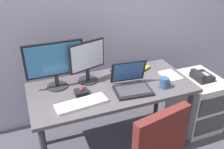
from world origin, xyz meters
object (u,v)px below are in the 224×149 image
monitor_side (87,60)px  paper_notepad (170,75)px  trackball_mouse (81,92)px  file_cabinet (196,102)px  banana (144,69)px  cell_phone (117,72)px  coffee_mug (164,83)px  monitor_main (55,62)px  laptop (131,83)px  desk_phone (202,76)px  keyboard (82,103)px

monitor_side → paper_notepad: size_ratio=1.85×
monitor_side → trackball_mouse: monitor_side is taller
trackball_mouse → file_cabinet: bearing=1.2°
banana → cell_phone: bearing=169.0°
coffee_mug → banana: 0.35m
monitor_main → laptop: monitor_main is taller
desk_phone → keyboard: (-1.30, -0.15, 0.10)m
trackball_mouse → paper_notepad: (0.88, 0.01, -0.02)m
file_cabinet → paper_notepad: size_ratio=2.82×
file_cabinet → laptop: (-0.84, -0.10, 0.46)m
monitor_main → paper_notepad: size_ratio=2.38×
keyboard → cell_phone: size_ratio=2.97×
laptop → banana: laptop is taller
monitor_main → paper_notepad: monitor_main is taller
paper_notepad → banana: size_ratio=1.09×
keyboard → cell_phone: bearing=40.5°
trackball_mouse → desk_phone: bearing=0.5°
coffee_mug → file_cabinet: bearing=17.5°
trackball_mouse → coffee_mug: size_ratio=1.16×
monitor_main → laptop: (0.59, -0.26, -0.19)m
desk_phone → paper_notepad: paper_notepad is taller
monitor_side → coffee_mug: (0.59, -0.35, -0.17)m
monitor_main → keyboard: 0.43m
file_cabinet → trackball_mouse: 1.34m
coffee_mug → laptop: bearing=163.5°
file_cabinet → keyboard: keyboard is taller
file_cabinet → banana: (-0.58, 0.17, 0.43)m
monitor_main → laptop: bearing=-24.1°
laptop → coffee_mug: size_ratio=3.57×
keyboard → monitor_side: bearing=65.6°
file_cabinet → laptop: 0.97m
monitor_side → trackball_mouse: 0.30m
file_cabinet → monitor_main: size_ratio=1.19×
keyboard → banana: banana is taller
coffee_mug → paper_notepad: 0.24m
keyboard → coffee_mug: size_ratio=4.45×
paper_notepad → file_cabinet: bearing=3.0°
keyboard → file_cabinet: bearing=7.4°
trackball_mouse → banana: size_ratio=0.58×
coffee_mug → banana: coffee_mug is taller
monitor_main → keyboard: monitor_main is taller
desk_phone → monitor_main: monitor_main is taller
monitor_side → coffee_mug: bearing=-30.8°
file_cabinet → trackball_mouse: (-1.27, -0.03, 0.43)m
monitor_main → cell_phone: bearing=5.3°
desk_phone → monitor_main: bearing=172.6°
file_cabinet → monitor_side: (-1.15, 0.17, 0.63)m
monitor_side → coffee_mug: size_ratio=4.06×
trackball_mouse → coffee_mug: bearing=-12.1°
trackball_mouse → keyboard: bearing=-104.8°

